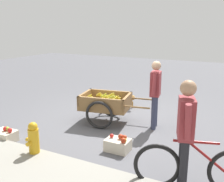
# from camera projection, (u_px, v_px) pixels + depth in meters

# --- Properties ---
(ground_plane) EXTENTS (24.00, 24.00, 0.00)m
(ground_plane) POSITION_uv_depth(u_px,v_px,m) (116.00, 121.00, 6.37)
(ground_plane) COLOR #56565B
(fruit_cart) EXTENTS (1.75, 1.06, 0.70)m
(fruit_cart) POSITION_uv_depth(u_px,v_px,m) (106.00, 104.00, 6.18)
(fruit_cart) COLOR olive
(fruit_cart) RESTS_ON ground
(vendor_person) EXTENTS (0.25, 0.58, 1.51)m
(vendor_person) POSITION_uv_depth(u_px,v_px,m) (155.00, 89.00, 5.73)
(vendor_person) COLOR #333851
(vendor_person) RESTS_ON ground
(bicycle) EXTENTS (1.60, 0.63, 0.85)m
(bicycle) POSITION_uv_depth(u_px,v_px,m) (194.00, 168.00, 3.60)
(bicycle) COLOR black
(bicycle) RESTS_ON ground
(cyclist_person) EXTENTS (0.29, 0.55, 1.57)m
(cyclist_person) POSITION_uv_depth(u_px,v_px,m) (186.00, 127.00, 3.48)
(cyclist_person) COLOR black
(cyclist_person) RESTS_ON ground
(dog) EXTENTS (0.47, 0.54, 0.40)m
(dog) POSITION_uv_depth(u_px,v_px,m) (130.00, 98.00, 7.39)
(dog) COLOR #AD7A38
(dog) RESTS_ON ground
(fire_hydrant) EXTENTS (0.25, 0.25, 0.67)m
(fire_hydrant) POSITION_uv_depth(u_px,v_px,m) (34.00, 141.00, 4.47)
(fire_hydrant) COLOR gold
(fire_hydrant) RESTS_ON ground
(plastic_bucket) EXTENTS (0.30, 0.30, 0.23)m
(plastic_bucket) POSITION_uv_depth(u_px,v_px,m) (105.00, 100.00, 7.75)
(plastic_bucket) COLOR #1966B2
(plastic_bucket) RESTS_ON ground
(apple_crate) EXTENTS (0.44, 0.32, 0.32)m
(apple_crate) POSITION_uv_depth(u_px,v_px,m) (118.00, 144.00, 4.81)
(apple_crate) COLOR beige
(apple_crate) RESTS_ON ground
(mixed_fruit_crate) EXTENTS (0.44, 0.32, 0.31)m
(mixed_fruit_crate) POSITION_uv_depth(u_px,v_px,m) (5.00, 135.00, 5.21)
(mixed_fruit_crate) COLOR beige
(mixed_fruit_crate) RESTS_ON ground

